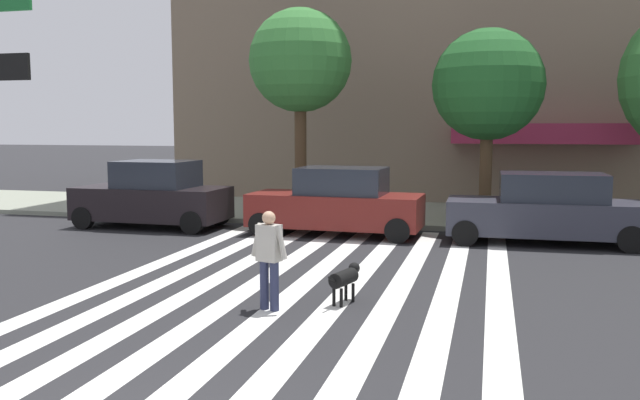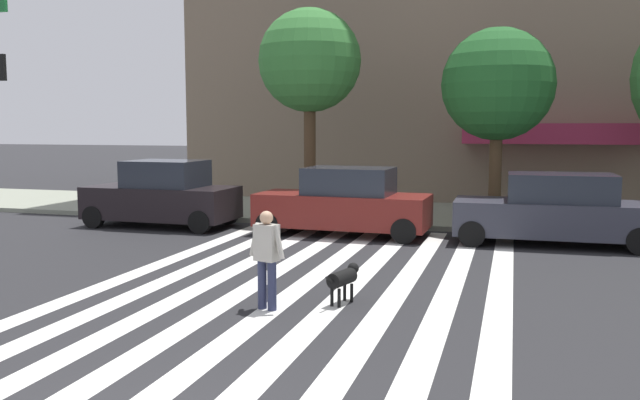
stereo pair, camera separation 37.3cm
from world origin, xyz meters
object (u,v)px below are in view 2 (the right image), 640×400
Objects in this scene: parked_car_near_curb at (163,196)px; street_tree_nearest at (310,62)px; street_tree_middle at (498,85)px; parked_car_third_in_line at (554,211)px; dog_on_leash at (344,278)px; pedestrian_dog_walker at (267,254)px; parked_car_behind_first at (344,203)px.

parked_car_near_curb is 6.25m from street_tree_nearest.
street_tree_middle is at bearing -2.07° from street_tree_nearest.
parked_car_near_curb is 10.45m from street_tree_middle.
dog_on_leash is (-3.73, -6.90, -0.44)m from parked_car_third_in_line.
dog_on_leash is (1.11, 0.72, -0.48)m from pedestrian_dog_walker.
street_tree_nearest is 1.15× the size of street_tree_middle.
street_tree_middle is at bearing 15.44° from parked_car_near_curb.
street_tree_middle is 5.79× the size of dog_on_leash.
parked_car_behind_first is 7.13m from dog_on_leash.
pedestrian_dog_walker is at bearing -107.86° from street_tree_middle.
pedestrian_dog_walker is (-4.84, -7.62, 0.05)m from parked_car_third_in_line.
parked_car_third_in_line is 9.03m from pedestrian_dog_walker.
dog_on_leash is (7.37, -6.90, -0.49)m from parked_car_near_curb.
street_tree_nearest is 6.66× the size of dog_on_leash.
parked_car_third_in_line is at bearing -59.78° from street_tree_middle.
street_tree_nearest is 11.53m from pedestrian_dog_walker.
parked_car_behind_first is 5.48m from parked_car_third_in_line.
parked_car_third_in_line is at bearing 0.02° from parked_car_behind_first.
parked_car_behind_first is at bearing 104.24° from dog_on_leash.
parked_car_behind_first is 0.73× the size of street_tree_nearest.
street_tree_nearest reaches higher than dog_on_leash.
street_tree_nearest is 5.89m from street_tree_middle.
parked_car_third_in_line reaches higher than pedestrian_dog_walker.
parked_car_near_curb reaches higher than parked_car_behind_first.
parked_car_third_in_line is at bearing 57.56° from pedestrian_dog_walker.
pedestrian_dog_walker is (-3.31, -10.26, -3.27)m from street_tree_middle.
street_tree_nearest reaches higher than parked_car_third_in_line.
parked_car_third_in_line is 7.86m from dog_on_leash.
parked_car_near_curb is 10.11m from dog_on_leash.
parked_car_near_curb is at bearing 179.99° from parked_car_behind_first.
parked_car_behind_first is 7.64m from pedestrian_dog_walker.
dog_on_leash is at bearing -118.38° from parked_car_third_in_line.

